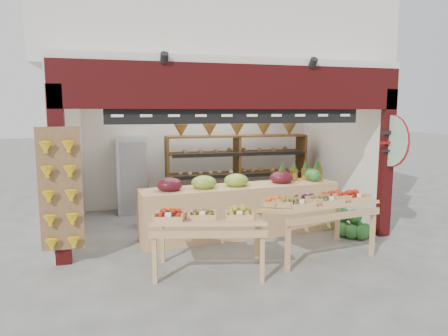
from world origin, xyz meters
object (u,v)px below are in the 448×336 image
mid_counter (241,208)px  display_table_right (316,203)px  back_shelving (237,157)px  refrigerator (133,175)px  cardboard_stack (162,213)px  watermelon_pile (352,226)px  display_table_left (202,220)px

mid_counter → display_table_right: 1.59m
back_shelving → refrigerator: (-2.33, 0.34, -0.36)m
refrigerator → cardboard_stack: refrigerator is taller
back_shelving → display_table_right: bearing=-83.6°
cardboard_stack → display_table_right: size_ratio=0.60×
back_shelving → watermelon_pile: back_shelving is taller
mid_counter → cardboard_stack: bearing=144.3°
refrigerator → cardboard_stack: size_ratio=1.59×
mid_counter → watermelon_pile: size_ratio=5.69×
refrigerator → cardboard_stack: 1.48m
back_shelving → watermelon_pile: 3.06m
back_shelving → display_table_left: bearing=-114.2°
refrigerator → display_table_right: size_ratio=0.95×
refrigerator → mid_counter: refrigerator is taller
cardboard_stack → watermelon_pile: bearing=-25.8°
refrigerator → mid_counter: 2.91m
refrigerator → display_table_left: size_ratio=1.01×
back_shelving → watermelon_pile: size_ratio=4.96×
display_table_right → watermelon_pile: display_table_right is taller
refrigerator → cardboard_stack: bearing=-64.6°
display_table_right → mid_counter: bearing=122.3°
back_shelving → mid_counter: 2.06m
display_table_left → display_table_right: bearing=4.8°
back_shelving → watermelon_pile: (1.46, -2.49, -1.03)m
mid_counter → display_table_left: (-1.03, -1.47, 0.24)m
back_shelving → refrigerator: 2.38m
mid_counter → watermelon_pile: 2.06m
mid_counter → display_table_left: mid_counter is taller
mid_counter → display_table_left: size_ratio=2.20×
display_table_left → watermelon_pile: 3.14m
refrigerator → watermelon_pile: bearing=-33.3°
display_table_left → back_shelving: bearing=65.8°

